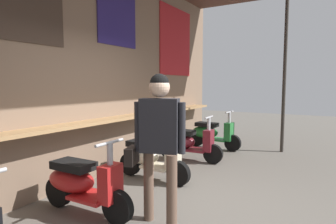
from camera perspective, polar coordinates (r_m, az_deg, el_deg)
ground_plane at (r=3.92m, az=3.50°, el=-18.84°), size 26.90×26.90×0.00m
market_stall_facade at (r=4.73m, az=-16.99°, el=12.09°), size 9.61×2.79×3.88m
scooter_red at (r=3.83m, az=-16.98°, el=-13.40°), size 0.46×1.40×0.97m
scooter_cream at (r=4.92m, az=-3.82°, el=-8.93°), size 0.46×1.40×0.97m
scooter_maroon at (r=6.12m, az=3.77°, el=-6.07°), size 0.50×1.40×0.97m
scooter_green at (r=7.33m, az=8.56°, el=-4.19°), size 0.48×1.40×0.97m
shopper_with_handbag at (r=3.21m, az=-1.96°, el=-4.30°), size 0.42×0.67×1.74m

